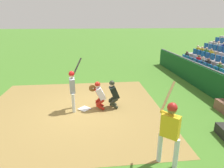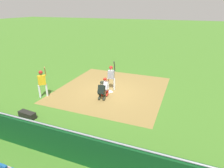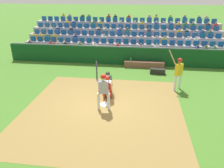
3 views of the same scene
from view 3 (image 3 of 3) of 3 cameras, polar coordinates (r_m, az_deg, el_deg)
name	(u,v)px [view 3 (image 3 of 3)]	position (r m, az deg, el deg)	size (l,w,h in m)	color
ground_plane	(105,105)	(11.01, -1.90, -5.27)	(160.00, 160.00, 0.00)	#427626
infield_dirt_patch	(103,110)	(10.58, -2.35, -6.52)	(7.34, 7.72, 0.01)	olive
home_plate_marker	(105,104)	(11.01, -1.90, -5.20)	(0.44, 0.44, 0.02)	white
batter_at_plate	(103,88)	(10.13, -2.27, -1.00)	(0.72, 0.58, 2.24)	silver
catcher_crouching	(107,86)	(11.29, -1.26, -0.51)	(0.48, 0.72, 1.28)	#AC1F13
home_plate_umpire	(108,81)	(11.87, -1.05, 0.65)	(0.49, 0.48, 1.29)	#272D1F
dugout_wall	(119,56)	(16.80, 1.72, 7.24)	(16.92, 0.24, 1.38)	#0F441C
dugout_bench	(144,65)	(16.32, 8.16, 4.91)	(2.85, 0.40, 0.44)	brown
water_bottle_on_bench	(131,60)	(16.21, 4.81, 6.21)	(0.07, 0.07, 0.25)	green
equipment_duffel_bag	(158,71)	(15.23, 11.55, 3.17)	(0.99, 0.36, 0.35)	black
on_deck_batter	(179,70)	(12.73, 16.59, 3.39)	(0.87, 0.55, 2.21)	silver
bleacher_stand	(124,40)	(21.03, 3.04, 11.11)	(17.29, 4.68, 3.10)	#A29798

